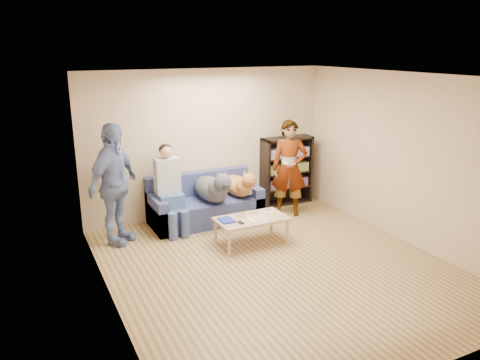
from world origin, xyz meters
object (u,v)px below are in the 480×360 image
person_standing_left (114,185)px  camera_silver (241,215)px  person_seated (169,186)px  coffee_table (252,221)px  person_standing_right (289,168)px  bookshelf (286,169)px  notebook_blue (227,220)px  dog_tan (239,185)px  sofa (204,206)px  dog_gray (213,188)px

person_standing_left → camera_silver: person_standing_left is taller
person_seated → coffee_table: person_seated is taller
person_standing_right → bookshelf: (0.30, 0.58, -0.18)m
person_standing_right → coffee_table: size_ratio=1.57×
notebook_blue → dog_tan: bearing=54.9°
sofa → person_seated: (-0.66, -0.13, 0.49)m
camera_silver → dog_gray: dog_gray is taller
notebook_blue → sofa: size_ratio=0.14×
person_standing_left → person_seated: person_standing_left is taller
camera_silver → bookshelf: bearing=39.2°
camera_silver → dog_tan: (0.42, 0.92, 0.18)m
notebook_blue → sofa: bearing=84.7°
person_standing_right → camera_silver: person_standing_right is taller
person_standing_left → coffee_table: size_ratio=1.71×
sofa → dog_gray: dog_gray is taller
person_standing_left → dog_gray: size_ratio=1.48×
coffee_table → bookshelf: 2.11m
camera_silver → dog_gray: size_ratio=0.09×
person_standing_right → person_standing_left: 3.07m
bookshelf → camera_silver: bearing=-140.8°
notebook_blue → dog_gray: size_ratio=0.20×
notebook_blue → dog_tan: (0.70, 0.99, 0.19)m
notebook_blue → coffee_table: notebook_blue is taller
person_standing_left → bookshelf: bearing=-35.3°
person_standing_right → person_seated: 2.17m
camera_silver → person_standing_right: bearing=29.3°
camera_silver → dog_tan: bearing=65.7°
dog_gray → sofa: bearing=105.4°
notebook_blue → dog_tan: 1.23m
sofa → coffee_table: (0.29, -1.21, 0.09)m
dog_tan → bookshelf: bookshelf is taller
camera_silver → bookshelf: 2.11m
dog_gray → bookshelf: 1.80m
dog_tan → coffee_table: bearing=-105.9°
person_standing_right → person_standing_left: size_ratio=0.92×
person_standing_left → coffee_table: (1.86, -0.96, -0.57)m
dog_tan → person_standing_left: bearing=-177.8°
person_seated → coffee_table: (0.95, -1.09, -0.40)m
camera_silver → sofa: 1.12m
camera_silver → dog_gray: (-0.11, 0.85, 0.22)m
camera_silver → person_seated: size_ratio=0.07×
person_standing_left → dog_gray: bearing=-43.0°
person_standing_left → sofa: size_ratio=0.99×
camera_silver → coffee_table: bearing=-45.0°
dog_gray → notebook_blue: bearing=-100.7°
camera_silver → person_seated: 1.32m
notebook_blue → camera_silver: camera_silver is taller
camera_silver → dog_tan: 1.03m
person_standing_right → dog_tan: bearing=-160.2°
sofa → dog_gray: (0.07, -0.24, 0.38)m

